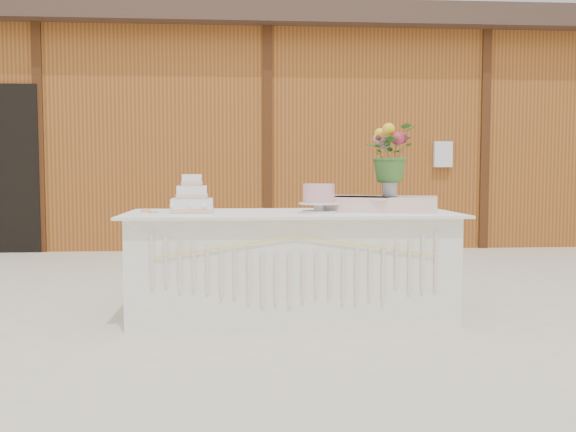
{
  "coord_description": "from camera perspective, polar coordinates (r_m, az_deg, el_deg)",
  "views": [
    {
      "loc": [
        -0.37,
        -4.67,
        1.07
      ],
      "look_at": [
        0.0,
        0.3,
        0.72
      ],
      "focal_mm": 40.0,
      "sensor_mm": 36.0,
      "label": 1
    }
  ],
  "objects": [
    {
      "name": "ground",
      "position": [
        4.81,
        0.27,
        -8.85
      ],
      "size": [
        80.0,
        80.0,
        0.0
      ],
      "primitive_type": "plane",
      "color": "beige",
      "rests_on": "ground"
    },
    {
      "name": "barn",
      "position": [
        10.69,
        -2.34,
        7.26
      ],
      "size": [
        12.6,
        4.6,
        3.3
      ],
      "color": "#96521F",
      "rests_on": "ground"
    },
    {
      "name": "cake_table",
      "position": [
        4.73,
        0.27,
        -4.28
      ],
      "size": [
        2.4,
        1.0,
        0.77
      ],
      "color": "white",
      "rests_on": "ground"
    },
    {
      "name": "wedding_cake",
      "position": [
        4.69,
        -8.52,
        1.45
      ],
      "size": [
        0.32,
        0.32,
        0.28
      ],
      "rotation": [
        0.0,
        0.0,
        0.05
      ],
      "color": "white",
      "rests_on": "cake_table"
    },
    {
      "name": "pink_cake_stand",
      "position": [
        4.61,
        2.76,
        1.73
      ],
      "size": [
        0.29,
        0.29,
        0.21
      ],
      "color": "silver",
      "rests_on": "cake_table"
    },
    {
      "name": "satin_runner",
      "position": [
        4.85,
        7.98,
        1.09
      ],
      "size": [
        0.98,
        0.74,
        0.11
      ],
      "primitive_type": "cube",
      "rotation": [
        0.0,
        0.0,
        -0.3
      ],
      "color": "beige",
      "rests_on": "cake_table"
    },
    {
      "name": "flower_vase",
      "position": [
        4.85,
        9.02,
        2.64
      ],
      "size": [
        0.11,
        0.11,
        0.15
      ],
      "primitive_type": "cylinder",
      "color": "#B3B3B8",
      "rests_on": "satin_runner"
    },
    {
      "name": "bouquet",
      "position": [
        4.86,
        9.06,
        6.1
      ],
      "size": [
        0.51,
        0.51,
        0.43
      ],
      "primitive_type": "imported",
      "rotation": [
        0.0,
        0.0,
        0.76
      ],
      "color": "#39692A",
      "rests_on": "flower_vase"
    },
    {
      "name": "loose_flowers",
      "position": [
        4.89,
        -12.33,
        0.52
      ],
      "size": [
        0.2,
        0.39,
        0.02
      ],
      "primitive_type": null,
      "rotation": [
        0.0,
        0.0,
        -0.14
      ],
      "color": "pink",
      "rests_on": "cake_table"
    }
  ]
}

